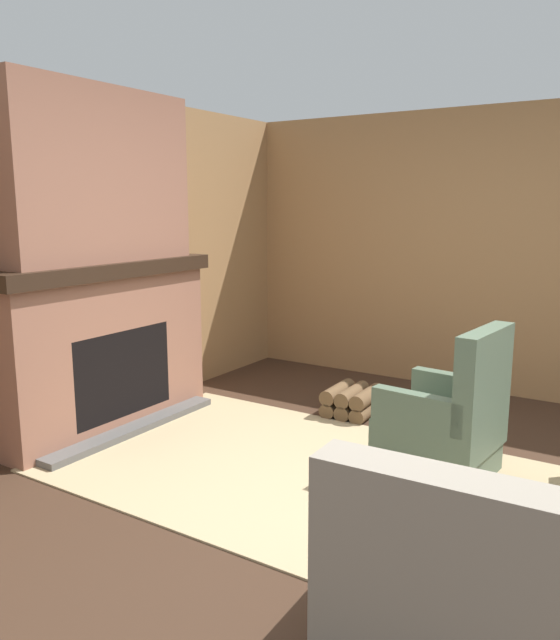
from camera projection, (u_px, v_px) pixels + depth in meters
ground_plane at (386, 501)px, 3.60m from camera, size 14.00×14.00×0.00m
wood_panel_wall_left at (83, 262)px, 4.69m from camera, size 0.06×5.53×2.52m
wood_panel_wall_back at (507, 253)px, 5.42m from camera, size 5.53×0.09×2.52m
fireplace_hearth at (108, 347)px, 4.69m from camera, size 0.58×1.89×1.27m
chimney_breast at (98, 176)px, 4.46m from camera, size 0.32×1.57×1.23m
area_rug at (338, 482)px, 3.83m from camera, size 3.70×1.97×0.01m
armchair at (447, 427)px, 3.77m from camera, size 0.69×0.68×0.99m
firewood_stack at (352, 401)px, 5.04m from camera, size 0.40×0.45×0.24m
oil_lamp_vase at (41, 255)px, 4.17m from camera, size 0.10×0.10×0.23m
storage_case at (150, 248)px, 5.03m from camera, size 0.16×0.27×0.14m
decorative_plate_on_mantel at (85, 244)px, 4.50m from camera, size 0.07×0.27×0.27m
sofa_segment at (485, 589)px, 2.29m from camera, size 1.15×0.84×0.82m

